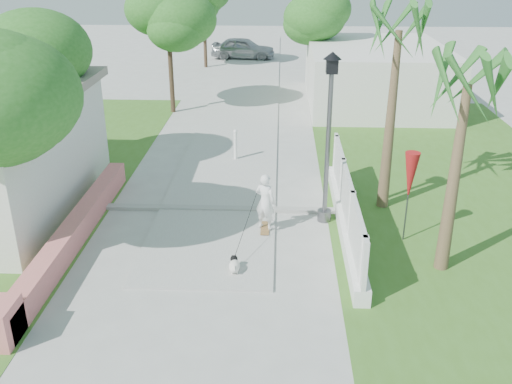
{
  "coord_description": "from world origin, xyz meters",
  "views": [
    {
      "loc": [
        1.67,
        -8.18,
        6.75
      ],
      "look_at": [
        1.12,
        4.8,
        1.1
      ],
      "focal_mm": 40.0,
      "sensor_mm": 36.0,
      "label": 1
    }
  ],
  "objects_px": {
    "street_lamp": "(328,133)",
    "bollard": "(235,144)",
    "dog": "(234,265)",
    "parked_car": "(243,48)",
    "patio_umbrella": "(410,177)",
    "skateboarder": "(253,217)"
  },
  "relations": [
    {
      "from": "street_lamp",
      "to": "patio_umbrella",
      "type": "bearing_deg",
      "value": -27.76
    },
    {
      "from": "street_lamp",
      "to": "bollard",
      "type": "height_order",
      "value": "street_lamp"
    },
    {
      "from": "dog",
      "to": "parked_car",
      "type": "xyz_separation_m",
      "value": [
        -1.45,
        25.98,
        0.48
      ]
    },
    {
      "from": "parked_car",
      "to": "skateboarder",
      "type": "bearing_deg",
      "value": -168.93
    },
    {
      "from": "street_lamp",
      "to": "bollard",
      "type": "xyz_separation_m",
      "value": [
        -2.7,
        4.5,
        -1.84
      ]
    },
    {
      "from": "street_lamp",
      "to": "dog",
      "type": "distance_m",
      "value": 4.15
    },
    {
      "from": "bollard",
      "to": "skateboarder",
      "type": "relative_size",
      "value": 0.47
    },
    {
      "from": "street_lamp",
      "to": "dog",
      "type": "relative_size",
      "value": 8.01
    },
    {
      "from": "bollard",
      "to": "dog",
      "type": "relative_size",
      "value": 1.97
    },
    {
      "from": "parked_car",
      "to": "bollard",
      "type": "bearing_deg",
      "value": -170.26
    },
    {
      "from": "street_lamp",
      "to": "skateboarder",
      "type": "distance_m",
      "value": 2.84
    },
    {
      "from": "bollard",
      "to": "parked_car",
      "type": "relative_size",
      "value": 0.27
    },
    {
      "from": "bollard",
      "to": "patio_umbrella",
      "type": "bearing_deg",
      "value": -50.09
    },
    {
      "from": "bollard",
      "to": "skateboarder",
      "type": "xyz_separation_m",
      "value": [
        0.86,
        -5.81,
        0.12
      ]
    },
    {
      "from": "skateboarder",
      "to": "parked_car",
      "type": "distance_m",
      "value": 24.6
    },
    {
      "from": "skateboarder",
      "to": "dog",
      "type": "xyz_separation_m",
      "value": [
        -0.34,
        -1.44,
        -0.5
      ]
    },
    {
      "from": "patio_umbrella",
      "to": "parked_car",
      "type": "bearing_deg",
      "value": 102.85
    },
    {
      "from": "patio_umbrella",
      "to": "street_lamp",
      "type": "bearing_deg",
      "value": 152.24
    },
    {
      "from": "patio_umbrella",
      "to": "dog",
      "type": "height_order",
      "value": "patio_umbrella"
    },
    {
      "from": "skateboarder",
      "to": "street_lamp",
      "type": "bearing_deg",
      "value": -119.94
    },
    {
      "from": "street_lamp",
      "to": "patio_umbrella",
      "type": "relative_size",
      "value": 1.93
    },
    {
      "from": "street_lamp",
      "to": "patio_umbrella",
      "type": "height_order",
      "value": "street_lamp"
    }
  ]
}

